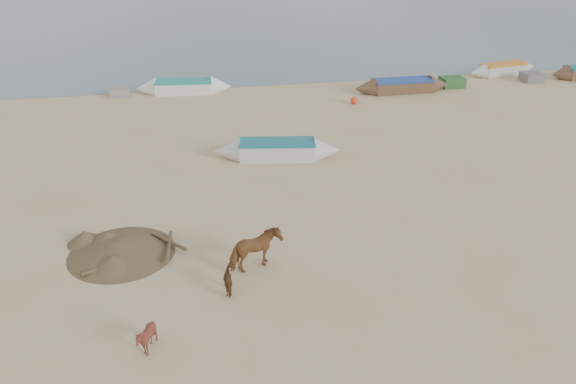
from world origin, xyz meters
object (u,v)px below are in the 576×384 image
(near_canoe, at_px, (277,150))
(calf_front, at_px, (146,338))
(calf_right, at_px, (232,280))
(cow_adult, at_px, (255,250))

(near_canoe, bearing_deg, calf_front, -105.53)
(calf_front, xyz_separation_m, calf_right, (2.50, 2.27, -0.06))
(calf_right, distance_m, near_canoe, 10.50)
(near_canoe, bearing_deg, calf_right, -98.38)
(cow_adult, xyz_separation_m, near_canoe, (2.33, 8.98, -0.28))
(cow_adult, distance_m, calf_front, 4.72)
(cow_adult, bearing_deg, near_canoe, -36.15)
(cow_adult, distance_m, calf_right, 1.39)
(cow_adult, bearing_deg, calf_front, 112.44)
(calf_front, bearing_deg, calf_right, 106.53)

